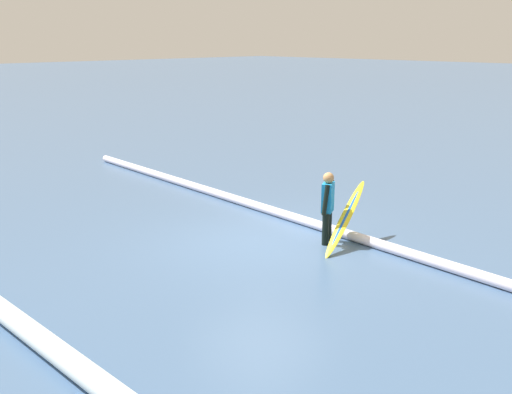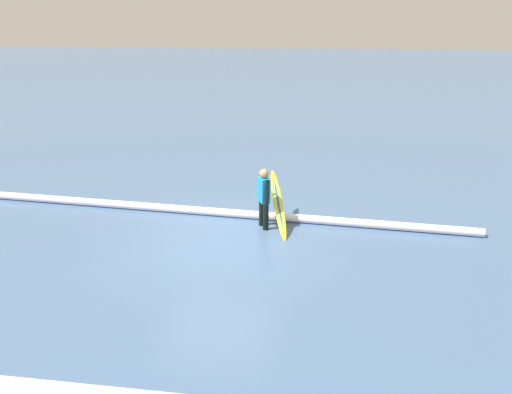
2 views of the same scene
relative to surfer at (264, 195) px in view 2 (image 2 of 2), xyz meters
name	(u,v)px [view 2 (image 2 of 2)]	position (x,y,z in m)	size (l,w,h in m)	color
ground_plane	(217,241)	(0.95, 0.96, -0.82)	(181.39, 181.39, 0.00)	#436187
surfer	(264,195)	(0.00, 0.00, 0.00)	(0.33, 0.57, 1.47)	black
surfboard	(278,204)	(-0.33, -0.17, -0.25)	(0.71, 1.88, 1.16)	yellow
wave_crest_foreground	(165,208)	(2.70, -0.68, -0.71)	(0.20, 0.20, 15.68)	white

